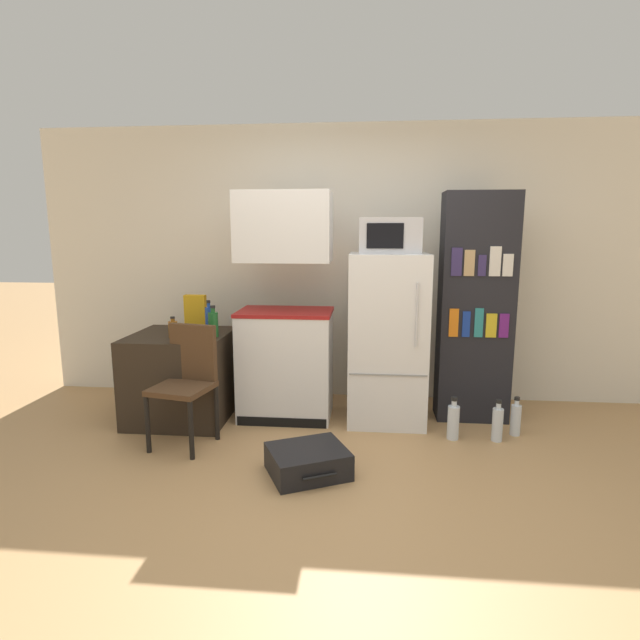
{
  "coord_description": "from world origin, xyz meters",
  "views": [
    {
      "loc": [
        0.17,
        -2.82,
        1.61
      ],
      "look_at": [
        -0.18,
        0.85,
        0.95
      ],
      "focal_mm": 28.0,
      "sensor_mm": 36.0,
      "label": 1
    }
  ],
  "objects_px": {
    "bowl": "(187,331)",
    "suitcase_large_flat": "(308,461)",
    "bottle_amber_beer": "(173,329)",
    "chair": "(188,374)",
    "water_bottle_middle": "(516,419)",
    "water_bottle_back": "(453,421)",
    "refrigerator": "(387,339)",
    "cereal_box": "(196,312)",
    "kitchen_hutch": "(285,319)",
    "water_bottle_front": "(497,424)",
    "microwave": "(390,236)",
    "side_table": "(182,376)",
    "bookshelf": "(475,308)",
    "bottle_green_tall": "(213,324)",
    "bottle_blue_soda": "(209,319)"
  },
  "relations": [
    {
      "from": "side_table",
      "to": "bottle_green_tall",
      "type": "height_order",
      "value": "bottle_green_tall"
    },
    {
      "from": "water_bottle_back",
      "to": "cereal_box",
      "type": "bearing_deg",
      "value": 166.72
    },
    {
      "from": "microwave",
      "to": "bottle_amber_beer",
      "type": "height_order",
      "value": "microwave"
    },
    {
      "from": "bookshelf",
      "to": "chair",
      "type": "xyz_separation_m",
      "value": [
        -2.26,
        -0.73,
        -0.43
      ]
    },
    {
      "from": "side_table",
      "to": "chair",
      "type": "distance_m",
      "value": 0.56
    },
    {
      "from": "chair",
      "to": "water_bottle_back",
      "type": "height_order",
      "value": "chair"
    },
    {
      "from": "refrigerator",
      "to": "bowl",
      "type": "xyz_separation_m",
      "value": [
        -1.71,
        -0.08,
        0.05
      ]
    },
    {
      "from": "side_table",
      "to": "bookshelf",
      "type": "bearing_deg",
      "value": 5.57
    },
    {
      "from": "side_table",
      "to": "bottle_amber_beer",
      "type": "xyz_separation_m",
      "value": [
        -0.0,
        -0.13,
        0.45
      ]
    },
    {
      "from": "bottle_amber_beer",
      "to": "suitcase_large_flat",
      "type": "bearing_deg",
      "value": -33.15
    },
    {
      "from": "side_table",
      "to": "kitchen_hutch",
      "type": "relative_size",
      "value": 0.42
    },
    {
      "from": "cereal_box",
      "to": "side_table",
      "type": "bearing_deg",
      "value": -99.92
    },
    {
      "from": "refrigerator",
      "to": "water_bottle_back",
      "type": "distance_m",
      "value": 0.85
    },
    {
      "from": "water_bottle_middle",
      "to": "bottle_blue_soda",
      "type": "bearing_deg",
      "value": 175.91
    },
    {
      "from": "bottle_green_tall",
      "to": "bottle_amber_beer",
      "type": "height_order",
      "value": "bottle_green_tall"
    },
    {
      "from": "water_bottle_middle",
      "to": "water_bottle_back",
      "type": "bearing_deg",
      "value": -166.04
    },
    {
      "from": "refrigerator",
      "to": "bottle_amber_beer",
      "type": "xyz_separation_m",
      "value": [
        -1.76,
        -0.24,
        0.1
      ]
    },
    {
      "from": "bottle_green_tall",
      "to": "bowl",
      "type": "bearing_deg",
      "value": 158.29
    },
    {
      "from": "bowl",
      "to": "suitcase_large_flat",
      "type": "height_order",
      "value": "bowl"
    },
    {
      "from": "microwave",
      "to": "bottle_blue_soda",
      "type": "xyz_separation_m",
      "value": [
        -1.52,
        -0.05,
        -0.71
      ]
    },
    {
      "from": "bottle_amber_beer",
      "to": "chair",
      "type": "relative_size",
      "value": 0.19
    },
    {
      "from": "bottle_blue_soda",
      "to": "bottle_green_tall",
      "type": "bearing_deg",
      "value": -60.19
    },
    {
      "from": "microwave",
      "to": "bottle_blue_soda",
      "type": "bearing_deg",
      "value": -178.24
    },
    {
      "from": "bottle_blue_soda",
      "to": "water_bottle_back",
      "type": "height_order",
      "value": "bottle_blue_soda"
    },
    {
      "from": "water_bottle_middle",
      "to": "water_bottle_back",
      "type": "xyz_separation_m",
      "value": [
        -0.51,
        -0.13,
        0.01
      ]
    },
    {
      "from": "side_table",
      "to": "kitchen_hutch",
      "type": "height_order",
      "value": "kitchen_hutch"
    },
    {
      "from": "bottle_amber_beer",
      "to": "water_bottle_front",
      "type": "bearing_deg",
      "value": -2.58
    },
    {
      "from": "cereal_box",
      "to": "water_bottle_back",
      "type": "distance_m",
      "value": 2.4
    },
    {
      "from": "bookshelf",
      "to": "bottle_blue_soda",
      "type": "bearing_deg",
      "value": -175.39
    },
    {
      "from": "kitchen_hutch",
      "to": "bottle_blue_soda",
      "type": "xyz_separation_m",
      "value": [
        -0.65,
        -0.07,
        -0.01
      ]
    },
    {
      "from": "bottle_green_tall",
      "to": "chair",
      "type": "height_order",
      "value": "bottle_green_tall"
    },
    {
      "from": "water_bottle_front",
      "to": "bottle_blue_soda",
      "type": "bearing_deg",
      "value": 172.47
    },
    {
      "from": "microwave",
      "to": "suitcase_large_flat",
      "type": "bearing_deg",
      "value": -118.21
    },
    {
      "from": "kitchen_hutch",
      "to": "water_bottle_back",
      "type": "height_order",
      "value": "kitchen_hutch"
    },
    {
      "from": "kitchen_hutch",
      "to": "bookshelf",
      "type": "xyz_separation_m",
      "value": [
        1.61,
        0.11,
        0.09
      ]
    },
    {
      "from": "chair",
      "to": "bottle_green_tall",
      "type": "bearing_deg",
      "value": 90.34
    },
    {
      "from": "bottle_blue_soda",
      "to": "bowl",
      "type": "height_order",
      "value": "bottle_blue_soda"
    },
    {
      "from": "suitcase_large_flat",
      "to": "water_bottle_middle",
      "type": "bearing_deg",
      "value": 1.35
    },
    {
      "from": "bowl",
      "to": "refrigerator",
      "type": "bearing_deg",
      "value": 2.66
    },
    {
      "from": "kitchen_hutch",
      "to": "bottle_green_tall",
      "type": "xyz_separation_m",
      "value": [
        -0.57,
        -0.21,
        -0.01
      ]
    },
    {
      "from": "cereal_box",
      "to": "chair",
      "type": "height_order",
      "value": "cereal_box"
    },
    {
      "from": "refrigerator",
      "to": "water_bottle_middle",
      "type": "distance_m",
      "value": 1.2
    },
    {
      "from": "side_table",
      "to": "water_bottle_front",
      "type": "relative_size",
      "value": 2.43
    },
    {
      "from": "kitchen_hutch",
      "to": "water_bottle_front",
      "type": "relative_size",
      "value": 5.78
    },
    {
      "from": "bottle_blue_soda",
      "to": "suitcase_large_flat",
      "type": "height_order",
      "value": "bottle_blue_soda"
    },
    {
      "from": "bottle_amber_beer",
      "to": "refrigerator",
      "type": "bearing_deg",
      "value": 7.87
    },
    {
      "from": "side_table",
      "to": "refrigerator",
      "type": "distance_m",
      "value": 1.8
    },
    {
      "from": "water_bottle_front",
      "to": "bottle_amber_beer",
      "type": "bearing_deg",
      "value": 177.42
    },
    {
      "from": "microwave",
      "to": "bowl",
      "type": "xyz_separation_m",
      "value": [
        -1.71,
        -0.08,
        -0.81
      ]
    },
    {
      "from": "bowl",
      "to": "chair",
      "type": "height_order",
      "value": "chair"
    }
  ]
}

